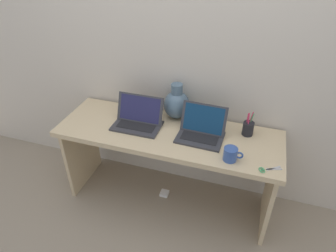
{
  "coord_description": "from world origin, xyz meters",
  "views": [
    {
      "loc": [
        0.55,
        -1.71,
        1.97
      ],
      "look_at": [
        0.0,
        0.0,
        0.75
      ],
      "focal_mm": 31.94,
      "sensor_mm": 36.0,
      "label": 1
    }
  ],
  "objects": [
    {
      "name": "ground_plane",
      "position": [
        0.0,
        0.0,
        0.0
      ],
      "size": [
        6.0,
        6.0,
        0.0
      ],
      "primitive_type": "plane",
      "color": "gray"
    },
    {
      "name": "back_wall",
      "position": [
        0.0,
        0.32,
        1.2
      ],
      "size": [
        4.4,
        0.04,
        2.4
      ],
      "primitive_type": "cube",
      "color": "beige",
      "rests_on": "ground"
    },
    {
      "name": "desk",
      "position": [
        0.0,
        0.0,
        0.56
      ],
      "size": [
        1.66,
        0.55,
        0.7
      ],
      "color": "#D1B78C",
      "rests_on": "ground"
    },
    {
      "name": "laptop_left",
      "position": [
        -0.24,
        0.02,
        0.76
      ],
      "size": [
        0.36,
        0.23,
        0.22
      ],
      "color": "#333338",
      "rests_on": "desk"
    },
    {
      "name": "laptop_right",
      "position": [
        0.24,
        0.03,
        0.76
      ],
      "size": [
        0.33,
        0.25,
        0.22
      ],
      "color": "#333338",
      "rests_on": "desk"
    },
    {
      "name": "green_vase",
      "position": [
        0.0,
        0.22,
        0.82
      ],
      "size": [
        0.2,
        0.2,
        0.28
      ],
      "color": "slate",
      "rests_on": "desk"
    },
    {
      "name": "coffee_mug",
      "position": [
        0.48,
        -0.18,
        0.75
      ],
      "size": [
        0.13,
        0.09,
        0.09
      ],
      "color": "#335199",
      "rests_on": "desk"
    },
    {
      "name": "pen_cup",
      "position": [
        0.56,
        0.14,
        0.76
      ],
      "size": [
        0.08,
        0.08,
        0.19
      ],
      "color": "black",
      "rests_on": "desk"
    },
    {
      "name": "scissors",
      "position": [
        0.71,
        -0.21,
        0.7
      ],
      "size": [
        0.14,
        0.1,
        0.01
      ],
      "color": "#B7B7BC",
      "rests_on": "desk"
    },
    {
      "name": "power_brick",
      "position": [
        -0.04,
        0.03,
        0.01
      ],
      "size": [
        0.07,
        0.07,
        0.03
      ],
      "primitive_type": "cube",
      "color": "white",
      "rests_on": "ground"
    }
  ]
}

